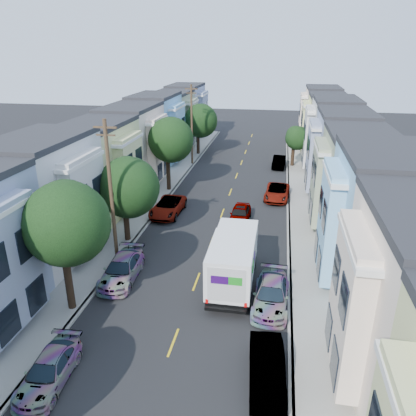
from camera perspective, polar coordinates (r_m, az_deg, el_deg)
ground at (r=27.14m, az=-1.65°, el=-10.34°), size 160.00×160.00×0.00m
road_slab at (r=40.45m, az=2.64°, el=0.86°), size 12.00×70.00×0.02m
curb_left at (r=41.58m, az=-5.66°, el=1.46°), size 0.30×70.00×0.15m
curb_right at (r=40.16m, az=11.22°, el=0.39°), size 0.30×70.00×0.15m
sidewalk_left at (r=41.94m, az=-7.37°, el=1.56°), size 2.60×70.00×0.15m
sidewalk_right at (r=40.22m, az=13.07°, el=0.27°), size 2.60×70.00×0.15m
centerline at (r=40.45m, az=2.63°, el=0.84°), size 0.12×70.00×0.01m
townhouse_row_left at (r=43.22m, az=-12.19°, el=1.75°), size 5.00×70.00×8.50m
townhouse_row_right at (r=40.67m, az=18.40°, el=-0.18°), size 5.00×70.00×8.50m
tree_b at (r=23.17m, az=-19.44°, el=-2.12°), size 4.70×4.70×7.90m
tree_c at (r=31.25m, az=-11.27°, el=2.83°), size 4.70×4.70×6.87m
tree_d at (r=42.39m, az=-5.38°, el=9.49°), size 4.70×4.70×7.86m
tree_e at (r=57.82m, az=-1.13°, el=12.15°), size 4.70×4.70×7.16m
tree_far_r at (r=52.93m, az=12.34°, el=9.54°), size 3.01×3.01×5.23m
utility_pole_near at (r=28.44m, az=-13.47°, el=2.12°), size 1.60×0.26×10.00m
utility_pole_far at (r=52.52m, az=-2.30°, el=11.56°), size 1.60×0.26×10.00m
fedex_truck at (r=25.99m, az=3.58°, el=-7.15°), size 2.69×6.98×3.35m
lead_sedan at (r=35.75m, az=4.54°, el=-0.85°), size 1.82×4.47×1.44m
parked_left_b at (r=21.21m, az=-21.48°, el=-20.57°), size 2.04×4.35×1.27m
parked_left_c at (r=27.62m, az=-12.02°, el=-8.45°), size 2.33×5.06×1.49m
parked_left_d at (r=37.36m, az=-5.66°, el=0.16°), size 2.62×5.37×1.47m
parked_right_a at (r=20.08m, az=8.28°, el=-21.45°), size 1.91×4.54×1.48m
parked_right_b at (r=24.82m, az=8.87°, el=-11.99°), size 2.23×4.96×1.47m
parked_right_c at (r=41.62m, az=9.69°, el=2.19°), size 2.65×5.20×1.41m
parked_right_d at (r=52.87m, az=9.93°, el=6.39°), size 1.75×4.35×1.43m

